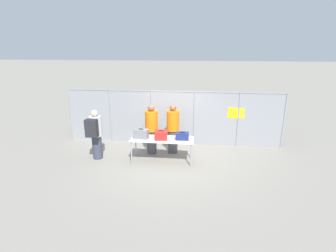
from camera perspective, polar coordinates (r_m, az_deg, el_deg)
name	(u,v)px	position (r m, az deg, el deg)	size (l,w,h in m)	color
ground_plane	(168,161)	(8.82, -0.09, -7.66)	(120.00, 120.00, 0.00)	gray
fence_section	(173,116)	(10.05, 1.13, 2.12)	(8.28, 0.07, 2.09)	gray
inspection_table	(162,140)	(8.54, -1.30, -3.17)	(2.04, 0.73, 0.79)	silver
suitcase_grey	(141,134)	(8.55, -5.87, -1.72)	(0.49, 0.29, 0.33)	slate
suitcase_red	(161,135)	(8.45, -1.51, -1.99)	(0.43, 0.39, 0.30)	red
suitcase_navy	(182,136)	(8.43, 3.12, -2.20)	(0.42, 0.25, 0.26)	navy
traveler_hooded	(95,133)	(8.99, -15.55, -1.43)	(0.42, 0.65, 1.70)	#383D4C
security_worker_near	(173,128)	(9.20, 1.09, -0.49)	(0.44, 0.44, 1.77)	#4C4C51
security_worker_far	(152,129)	(9.18, -3.60, -0.56)	(0.44, 0.44, 1.77)	#4C4C51
utility_trailer	(231,122)	(12.29, 13.55, 0.91)	(3.89, 2.18, 0.61)	#B2B2B7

